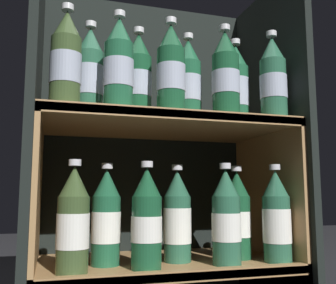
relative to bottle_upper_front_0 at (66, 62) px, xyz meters
The scene contains 21 objects.
fridge_back_wall 0.44m from the bottle_upper_front_0, 50.31° to the left, with size 0.68×0.02×0.96m, color black.
fridge_side_left 0.22m from the bottle_upper_front_0, 119.19° to the left, with size 0.02×0.40×0.96m, color black.
fridge_side_right 0.62m from the bottle_upper_front_0, 11.82° to the left, with size 0.02×0.40×0.96m, color black.
shelf_lower 0.57m from the bottle_upper_front_0, 23.35° to the left, with size 0.64×0.36×0.18m.
shelf_upper 0.38m from the bottle_upper_front_0, 24.04° to the left, with size 0.64×0.36×0.54m.
bottle_upper_front_0 is the anchor object (origin of this frame).
bottle_upper_front_1 0.12m from the bottle_upper_front_0, ahead, with size 0.07×0.07×0.24m.
bottle_upper_front_2 0.25m from the bottle_upper_front_0, ahead, with size 0.07×0.07×0.24m.
bottle_upper_front_3 0.39m from the bottle_upper_front_0, ahead, with size 0.07×0.07×0.24m.
bottle_upper_front_4 0.53m from the bottle_upper_front_0, ahead, with size 0.07×0.07×0.24m.
bottle_upper_back_0 0.10m from the bottle_upper_front_0, 52.67° to the left, with size 0.07×0.07×0.24m.
bottle_upper_back_1 0.20m from the bottle_upper_front_0, 23.13° to the left, with size 0.07×0.07×0.24m.
bottle_upper_back_2 0.33m from the bottle_upper_front_0, 13.77° to the left, with size 0.07×0.07×0.24m.
bottle_upper_back_3 0.47m from the bottle_upper_front_0, ahead, with size 0.07×0.07×0.24m.
bottle_lower_front_0 0.36m from the bottle_upper_front_0, ahead, with size 0.07×0.07×0.24m.
bottle_lower_front_1 0.40m from the bottle_upper_front_0, ahead, with size 0.07×0.07×0.24m.
bottle_lower_front_2 0.53m from the bottle_upper_front_0, ahead, with size 0.07×0.07×0.24m.
bottle_lower_front_3 0.63m from the bottle_upper_front_0, ahead, with size 0.07×0.07×0.24m.
bottle_lower_back_0 0.38m from the bottle_upper_front_0, 35.91° to the left, with size 0.07×0.07×0.24m.
bottle_lower_back_1 0.47m from the bottle_upper_front_0, 15.24° to the left, with size 0.07×0.07×0.24m.
bottle_lower_back_2 0.58m from the bottle_upper_front_0, ahead, with size 0.07×0.07×0.24m.
Camera 1 is at (-0.28, -0.82, 0.34)m, focal length 42.00 mm.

